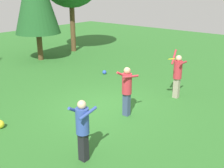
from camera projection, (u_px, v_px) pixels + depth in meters
The scene contains 7 objects.
ground_plane at pixel (106, 108), 10.36m from camera, with size 40.00×40.00×0.00m, color #2D6B28.
person_thrower at pixel (178, 73), 11.02m from camera, with size 0.63×0.53×1.97m.
person_catcher at pixel (127, 87), 9.45m from camera, with size 0.72×0.65×1.77m.
person_bystander at pixel (83, 126), 6.93m from camera, with size 0.59×0.49×1.70m.
frisbee at pixel (172, 59), 10.18m from camera, with size 0.37×0.37×0.10m.
ball_blue at pixel (104, 72), 14.38m from camera, with size 0.21×0.21×0.21m, color blue.
ball_yellow at pixel (0, 124), 8.85m from camera, with size 0.28×0.28×0.28m, color yellow.
Camera 1 is at (-7.14, -6.22, 4.30)m, focal length 44.23 mm.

